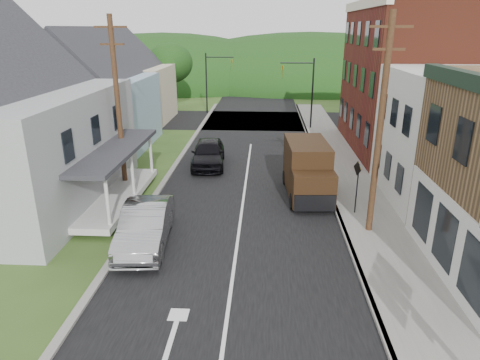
% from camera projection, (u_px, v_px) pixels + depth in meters
% --- Properties ---
extents(ground, '(120.00, 120.00, 0.00)m').
position_uv_depth(ground, '(233.00, 272.00, 15.52)').
color(ground, '#2D4719').
rests_on(ground, ground).
extents(road, '(9.00, 90.00, 0.02)m').
position_uv_depth(road, '(246.00, 180.00, 24.93)').
color(road, black).
rests_on(road, ground).
extents(cross_road, '(60.00, 9.00, 0.02)m').
position_uv_depth(cross_road, '(254.00, 120.00, 40.91)').
color(cross_road, black).
rests_on(cross_road, ground).
extents(sidewalk_right, '(2.80, 55.00, 0.15)m').
position_uv_depth(sidewalk_right, '(355.00, 193.00, 22.69)').
color(sidewalk_right, slate).
rests_on(sidewalk_right, ground).
extents(curb_right, '(0.20, 55.00, 0.15)m').
position_uv_depth(curb_right, '(330.00, 193.00, 22.77)').
color(curb_right, slate).
rests_on(curb_right, ground).
extents(curb_left, '(0.30, 55.00, 0.12)m').
position_uv_depth(curb_left, '(159.00, 189.00, 23.28)').
color(curb_left, slate).
rests_on(curb_left, ground).
extents(storefront_white, '(8.00, 7.00, 6.50)m').
position_uv_depth(storefront_white, '(475.00, 139.00, 20.85)').
color(storefront_white, silver).
rests_on(storefront_white, ground).
extents(storefront_red, '(8.00, 12.00, 10.00)m').
position_uv_depth(storefront_red, '(416.00, 80.00, 29.19)').
color(storefront_red, maroon).
rests_on(storefront_red, ground).
extents(house_blue, '(7.14, 8.16, 7.28)m').
position_uv_depth(house_blue, '(99.00, 96.00, 30.88)').
color(house_blue, '#8AABBC').
rests_on(house_blue, ground).
extents(house_cream, '(7.14, 8.16, 7.28)m').
position_uv_depth(house_cream, '(130.00, 81.00, 39.37)').
color(house_cream, beige).
rests_on(house_cream, ground).
extents(utility_pole_right, '(1.60, 0.26, 9.00)m').
position_uv_depth(utility_pole_right, '(380.00, 127.00, 16.94)').
color(utility_pole_right, '#472D19').
rests_on(utility_pole_right, ground).
extents(utility_pole_left, '(1.60, 0.26, 9.00)m').
position_uv_depth(utility_pole_left, '(118.00, 105.00, 21.84)').
color(utility_pole_left, '#472D19').
rests_on(utility_pole_left, ground).
extents(traffic_signal_right, '(2.87, 0.20, 6.00)m').
position_uv_depth(traffic_signal_right, '(304.00, 85.00, 36.11)').
color(traffic_signal_right, black).
rests_on(traffic_signal_right, ground).
extents(traffic_signal_left, '(2.87, 0.20, 6.00)m').
position_uv_depth(traffic_signal_left, '(213.00, 76.00, 43.18)').
color(traffic_signal_left, black).
rests_on(traffic_signal_left, ground).
extents(tree_left_c, '(5.80, 5.80, 8.41)m').
position_uv_depth(tree_left_c, '(10.00, 61.00, 33.40)').
color(tree_left_c, '#382616').
rests_on(tree_left_c, ground).
extents(tree_left_d, '(4.80, 4.80, 6.94)m').
position_uv_depth(tree_left_d, '(170.00, 63.00, 44.47)').
color(tree_left_d, '#382616').
rests_on(tree_left_d, ground).
extents(forested_ridge, '(90.00, 30.00, 16.00)m').
position_uv_depth(forested_ridge, '(259.00, 84.00, 67.23)').
color(forested_ridge, '#18340F').
rests_on(forested_ridge, ground).
extents(silver_sedan, '(2.22, 5.19, 1.66)m').
position_uv_depth(silver_sedan, '(145.00, 226.00, 17.19)').
color(silver_sedan, '#9E9EA2').
rests_on(silver_sedan, ground).
extents(dark_sedan, '(2.39, 5.12, 1.70)m').
position_uv_depth(dark_sedan, '(208.00, 153.00, 27.13)').
color(dark_sedan, black).
rests_on(dark_sedan, ground).
extents(delivery_van, '(2.36, 5.16, 2.82)m').
position_uv_depth(delivery_van, '(308.00, 170.00, 22.04)').
color(delivery_van, black).
rests_on(delivery_van, ground).
extents(warning_sign, '(0.22, 0.67, 2.53)m').
position_uv_depth(warning_sign, '(357.00, 180.00, 19.60)').
color(warning_sign, black).
rests_on(warning_sign, sidewalk_right).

